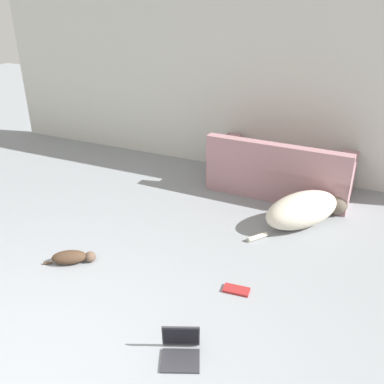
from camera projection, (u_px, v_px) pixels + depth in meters
The scene contains 6 objects.
wall_back at pixel (234, 74), 5.94m from camera, with size 7.80×0.06×2.77m.
couch at pixel (280, 173), 5.66m from camera, with size 1.83×0.86×0.77m.
dog at pixel (305, 209), 4.91m from camera, with size 0.99×1.24×0.40m.
cat at pixel (72, 257), 4.28m from camera, with size 0.48×0.34×0.13m.
laptop_open at pixel (181, 346), 3.23m from camera, with size 0.37×0.36×0.24m.
book_red at pixel (236, 290), 3.91m from camera, with size 0.25×0.14×0.02m.
Camera 1 is at (1.94, -1.15, 2.56)m, focal length 40.00 mm.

